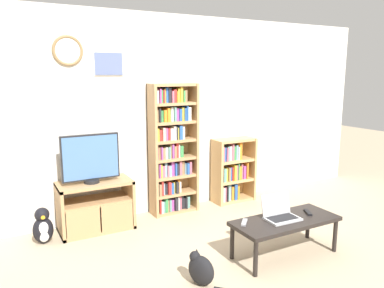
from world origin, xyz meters
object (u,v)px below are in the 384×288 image
at_px(cat, 200,269).
at_px(penguin_figurine, 43,227).
at_px(coffee_table, 285,223).
at_px(remote_far_from_laptop, 308,212).
at_px(bookshelf_tall, 171,150).
at_px(tv_stand, 96,206).
at_px(laptop, 280,213).
at_px(remote_near_laptop, 244,222).
at_px(television, 91,159).
at_px(bookshelf_short, 231,171).

distance_m(cat, penguin_figurine, 1.90).
height_order(coffee_table, remote_far_from_laptop, remote_far_from_laptop).
relative_size(bookshelf_tall, cat, 3.88).
xyz_separation_m(tv_stand, laptop, (1.50, -1.50, 0.15)).
height_order(laptop, remote_far_from_laptop, laptop).
bearing_deg(remote_far_from_laptop, remote_near_laptop, -159.78).
distance_m(television, coffee_table, 2.27).
distance_m(coffee_table, remote_near_laptop, 0.45).
height_order(television, cat, television).
bearing_deg(remote_far_from_laptop, penguin_figurine, 177.07).
relative_size(television, bookshelf_short, 0.72).
height_order(bookshelf_short, penguin_figurine, bookshelf_short).
height_order(bookshelf_tall, remote_far_from_laptop, bookshelf_tall).
relative_size(remote_far_from_laptop, cat, 0.37).
distance_m(laptop, cat, 1.05).
height_order(coffee_table, penguin_figurine, penguin_figurine).
distance_m(coffee_table, cat, 1.05).
height_order(tv_stand, laptop, laptop).
bearing_deg(remote_far_from_laptop, coffee_table, -149.93).
height_order(television, bookshelf_short, television).
distance_m(bookshelf_tall, laptop, 1.74).
relative_size(coffee_table, laptop, 3.16).
height_order(bookshelf_short, cat, bookshelf_short).
height_order(coffee_table, laptop, laptop).
height_order(tv_stand, penguin_figurine, tv_stand).
bearing_deg(penguin_figurine, bookshelf_tall, 7.06).
xyz_separation_m(coffee_table, laptop, (-0.04, 0.05, 0.10)).
height_order(bookshelf_tall, bookshelf_short, bookshelf_tall).
distance_m(tv_stand, coffee_table, 2.19).
xyz_separation_m(remote_far_from_laptop, cat, (-1.35, -0.08, -0.26)).
xyz_separation_m(laptop, cat, (-0.99, -0.11, -0.31)).
relative_size(tv_stand, remote_near_laptop, 5.82).
height_order(bookshelf_tall, penguin_figurine, bookshelf_tall).
bearing_deg(remote_far_from_laptop, tv_stand, 168.00).
bearing_deg(television, bookshelf_tall, 7.00).
xyz_separation_m(tv_stand, television, (-0.04, -0.01, 0.58)).
bearing_deg(bookshelf_tall, tv_stand, -173.33).
bearing_deg(bookshelf_short, laptop, -107.03).
relative_size(coffee_table, remote_far_from_laptop, 6.92).
xyz_separation_m(tv_stand, bookshelf_tall, (1.05, 0.12, 0.56)).
distance_m(bookshelf_tall, coffee_table, 1.82).
height_order(cat, penguin_figurine, penguin_figurine).
relative_size(bookshelf_short, laptop, 2.60).
relative_size(bookshelf_tall, penguin_figurine, 4.25).
relative_size(coffee_table, penguin_figurine, 2.77).
bearing_deg(coffee_table, remote_near_laptop, 165.55).
height_order(laptop, cat, laptop).
xyz_separation_m(tv_stand, bookshelf_short, (2.00, 0.11, 0.16)).
distance_m(television, laptop, 2.19).
bearing_deg(television, cat, -71.20).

